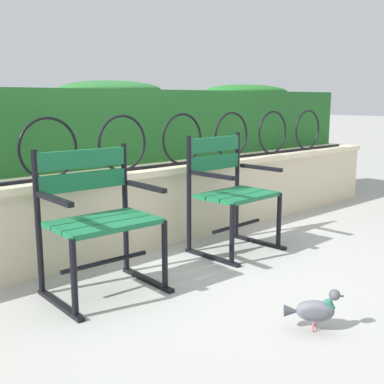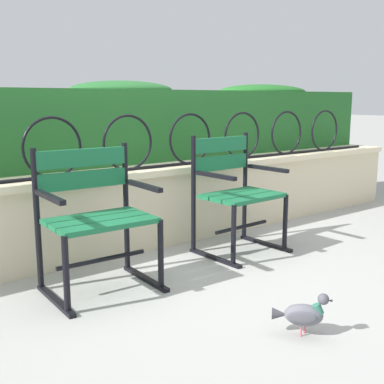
# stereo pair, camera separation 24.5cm
# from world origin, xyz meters

# --- Properties ---
(ground_plane) EXTENTS (60.00, 60.00, 0.00)m
(ground_plane) POSITION_xyz_m (0.00, 0.00, 0.00)
(ground_plane) COLOR #9E9E99
(stone_wall) EXTENTS (6.22, 0.41, 0.62)m
(stone_wall) POSITION_xyz_m (0.00, 0.79, 0.32)
(stone_wall) COLOR beige
(stone_wall) RESTS_ON ground
(iron_arch_fence) EXTENTS (5.70, 0.02, 0.42)m
(iron_arch_fence) POSITION_xyz_m (-0.08, 0.71, 0.81)
(iron_arch_fence) COLOR black
(iron_arch_fence) RESTS_ON stone_wall
(hedge_row) EXTENTS (6.09, 0.65, 0.71)m
(hedge_row) POSITION_xyz_m (-0.00, 1.29, 0.96)
(hedge_row) COLOR #236028
(hedge_row) RESTS_ON stone_wall
(park_chair_left) EXTENTS (0.66, 0.54, 0.87)m
(park_chair_left) POSITION_xyz_m (-0.63, 0.20, 0.47)
(park_chair_left) COLOR #19663D
(park_chair_left) RESTS_ON ground
(park_chair_right) EXTENTS (0.62, 0.54, 0.89)m
(park_chair_right) POSITION_xyz_m (0.56, 0.24, 0.47)
(park_chair_right) COLOR #19663D
(park_chair_right) RESTS_ON ground
(pigeon_far_side) EXTENTS (0.23, 0.24, 0.22)m
(pigeon_far_side) POSITION_xyz_m (-0.12, -1.00, 0.11)
(pigeon_far_side) COLOR #5B5B66
(pigeon_far_side) RESTS_ON ground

